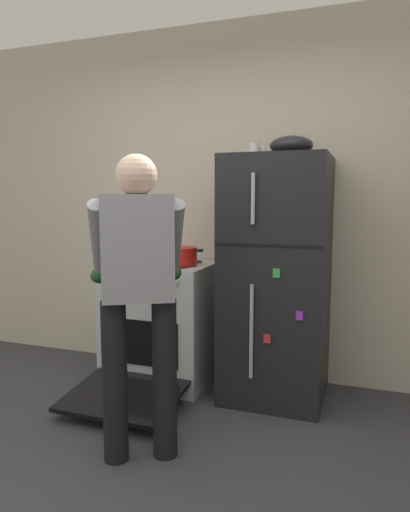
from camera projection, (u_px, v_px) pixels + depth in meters
kitchen_wall_back at (235, 203)px, 3.62m from camera, size 6.00×0.10×2.70m
refrigerator at (277, 279)px, 3.19m from camera, size 0.68×0.72×1.66m
stove_range at (161, 323)px, 3.51m from camera, size 0.76×1.21×0.90m
person_cook at (138, 281)px, 2.40m from camera, size 0.65×0.69×1.60m
red_pot at (179, 256)px, 3.36m from camera, size 0.37×0.27×0.13m
coffee_mug at (255, 150)px, 3.19m from camera, size 0.11×0.08×0.10m
pepper_mill at (138, 246)px, 3.74m from camera, size 0.05×0.05×0.19m
mixing_bowl at (291, 146)px, 3.05m from camera, size 0.28×0.28×0.13m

